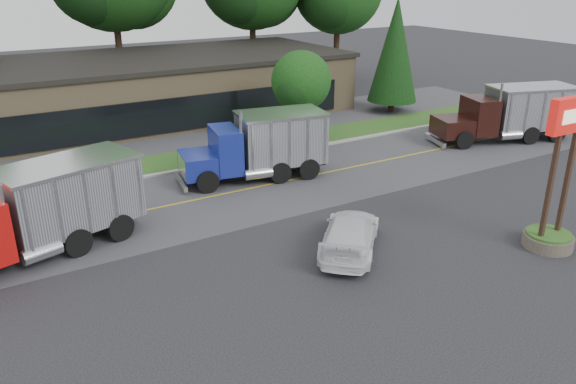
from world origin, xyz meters
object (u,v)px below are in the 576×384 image
(dump_truck_blue, at_px, (262,144))
(rally_car, at_px, (350,234))
(dump_truck_maroon, at_px, (512,112))
(bilo_sign, at_px, (556,199))
(dump_truck_red, at_px, (41,209))

(dump_truck_blue, relative_size, rally_car, 1.59)
(dump_truck_blue, distance_m, dump_truck_maroon, 16.88)
(dump_truck_blue, bearing_deg, bilo_sign, 124.96)
(dump_truck_maroon, distance_m, rally_car, 19.13)
(rally_car, bearing_deg, bilo_sign, -164.92)
(dump_truck_maroon, bearing_deg, dump_truck_blue, 10.94)
(bilo_sign, height_order, dump_truck_red, bilo_sign)
(dump_truck_maroon, relative_size, rally_car, 1.90)
(bilo_sign, bearing_deg, dump_truck_blue, 114.86)
(dump_truck_blue, xyz_separation_m, dump_truck_maroon, (16.76, -1.95, 0.01))
(dump_truck_blue, bearing_deg, dump_truck_maroon, -176.52)
(dump_truck_red, distance_m, dump_truck_maroon, 27.85)
(dump_truck_blue, relative_size, dump_truck_maroon, 0.84)
(bilo_sign, distance_m, dump_truck_red, 19.42)
(dump_truck_red, height_order, dump_truck_maroon, same)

